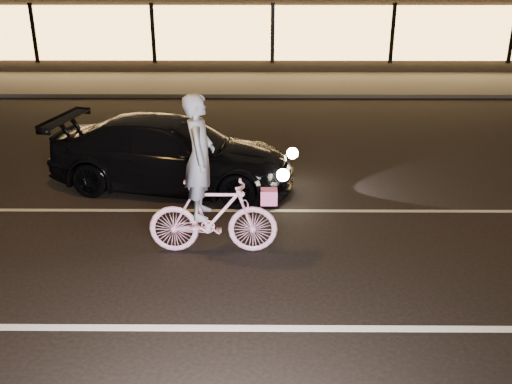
{
  "coord_description": "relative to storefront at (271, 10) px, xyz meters",
  "views": [
    {
      "loc": [
        -0.48,
        -7.25,
        4.11
      ],
      "look_at": [
        -0.53,
        0.6,
        0.93
      ],
      "focal_mm": 40.0,
      "sensor_mm": 36.0,
      "label": 1
    }
  ],
  "objects": [
    {
      "name": "sedan",
      "position": [
        -2.15,
        -15.78,
        -1.47
      ],
      "size": [
        4.97,
        2.75,
        1.36
      ],
      "rotation": [
        0.0,
        0.0,
        1.38
      ],
      "color": "black",
      "rests_on": "ground"
    },
    {
      "name": "lane_stripe_near",
      "position": [
        0.0,
        -20.47,
        -2.14
      ],
      "size": [
        60.0,
        0.12,
        0.01
      ],
      "primitive_type": "cube",
      "color": "silver",
      "rests_on": "ground"
    },
    {
      "name": "ground",
      "position": [
        0.0,
        -18.97,
        -2.15
      ],
      "size": [
        90.0,
        90.0,
        0.0
      ],
      "primitive_type": "plane",
      "color": "black",
      "rests_on": "ground"
    },
    {
      "name": "cyclist",
      "position": [
        -1.22,
        -18.5,
        -1.28
      ],
      "size": [
        1.94,
        0.67,
        2.44
      ],
      "rotation": [
        0.0,
        0.0,
        1.57
      ],
      "color": "#FE53AB",
      "rests_on": "ground"
    },
    {
      "name": "storefront",
      "position": [
        0.0,
        0.0,
        0.0
      ],
      "size": [
        25.4,
        8.42,
        4.2
      ],
      "color": "black",
      "rests_on": "ground"
    },
    {
      "name": "lane_stripe_far",
      "position": [
        0.0,
        -16.97,
        -2.14
      ],
      "size": [
        60.0,
        0.1,
        0.01
      ],
      "primitive_type": "cube",
      "color": "gray",
      "rests_on": "ground"
    },
    {
      "name": "sidewalk",
      "position": [
        0.0,
        -5.97,
        -2.09
      ],
      "size": [
        30.0,
        4.0,
        0.12
      ],
      "primitive_type": "cube",
      "color": "#383533",
      "rests_on": "ground"
    }
  ]
}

